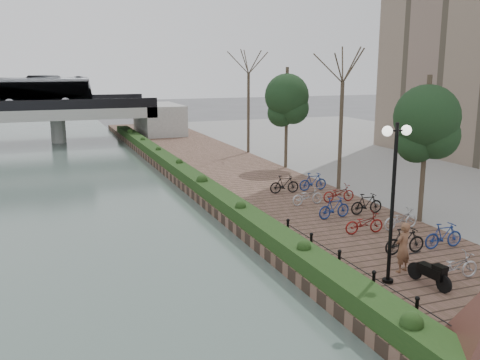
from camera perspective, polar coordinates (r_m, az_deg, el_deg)
promenade at (r=30.64m, az=2.56°, el=-1.37°), size 8.00×75.00×0.50m
hedge at (r=31.70m, az=-4.88°, el=0.08°), size 1.10×56.00×0.60m
chain_fence at (r=16.38m, az=16.08°, el=-11.87°), size 0.10×14.10×0.70m
lamppost at (r=17.24m, az=16.16°, el=1.04°), size 1.02×0.32×5.18m
motorcycle at (r=18.22m, az=19.54°, el=-9.20°), size 0.62×1.55×0.94m
pedestrian at (r=19.00m, az=16.99°, el=-6.88°), size 0.73×0.59×1.74m
bicycle_parking at (r=24.26m, az=13.51°, el=-3.55°), size 2.40×14.69×1.00m
street_trees at (r=27.79m, az=14.24°, el=4.09°), size 3.20×37.12×6.80m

